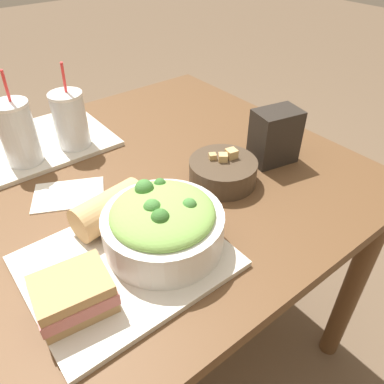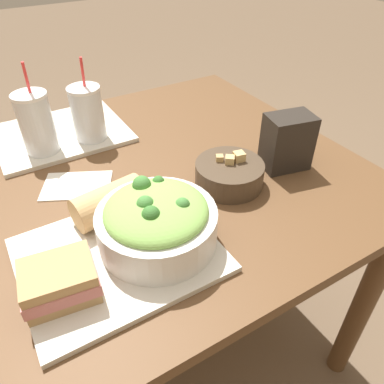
{
  "view_description": "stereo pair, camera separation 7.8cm",
  "coord_description": "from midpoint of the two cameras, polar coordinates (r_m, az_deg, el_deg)",
  "views": [
    {
      "loc": [
        -0.17,
        -0.68,
        1.27
      ],
      "look_at": [
        0.21,
        -0.2,
        0.79
      ],
      "focal_mm": 35.0,
      "sensor_mm": 36.0,
      "label": 1
    },
    {
      "loc": [
        -0.11,
        -0.73,
        1.27
      ],
      "look_at": [
        0.21,
        -0.2,
        0.79
      ],
      "focal_mm": 35.0,
      "sensor_mm": 36.0,
      "label": 2
    }
  ],
  "objects": [
    {
      "name": "salad_bowl",
      "position": [
        0.71,
        -7.61,
        -4.9
      ],
      "size": [
        0.23,
        0.23,
        0.12
      ],
      "color": "white",
      "rests_on": "tray_near"
    },
    {
      "name": "dining_table",
      "position": [
        0.95,
        -20.08,
        -6.16
      ],
      "size": [
        1.44,
        0.95,
        0.73
      ],
      "color": "brown",
      "rests_on": "ground_plane"
    },
    {
      "name": "tray_far",
      "position": [
        1.15,
        -23.78,
        6.87
      ],
      "size": [
        0.36,
        0.3,
        0.01
      ],
      "color": "beige",
      "rests_on": "dining_table"
    },
    {
      "name": "ground_plane",
      "position": [
        1.45,
        -14.23,
        -24.74
      ],
      "size": [
        12.0,
        12.0,
        0.0
      ],
      "primitive_type": "plane",
      "color": "brown"
    },
    {
      "name": "soup_bowl",
      "position": [
        0.89,
        2.25,
        3.18
      ],
      "size": [
        0.16,
        0.16,
        0.08
      ],
      "color": "#473828",
      "rests_on": "dining_table"
    },
    {
      "name": "chip_bag",
      "position": [
        0.97,
        10.26,
        8.27
      ],
      "size": [
        0.13,
        0.1,
        0.14
      ],
      "rotation": [
        0.0,
        0.0,
        -0.21
      ],
      "color": "#28231E",
      "rests_on": "dining_table"
    },
    {
      "name": "drink_cup_red",
      "position": [
        1.06,
        -20.06,
        10.0
      ],
      "size": [
        0.09,
        0.09,
        0.23
      ],
      "color": "silver",
      "rests_on": "tray_far"
    },
    {
      "name": "napkin_folded",
      "position": [
        0.93,
        -20.6,
        -0.46
      ],
      "size": [
        0.19,
        0.17,
        0.0
      ],
      "color": "silver",
      "rests_on": "dining_table"
    },
    {
      "name": "sandwich_near",
      "position": [
        0.66,
        -21.02,
        -14.51
      ],
      "size": [
        0.13,
        0.11,
        0.06
      ],
      "rotation": [
        0.0,
        0.0,
        -0.13
      ],
      "color": "tan",
      "rests_on": "tray_near"
    },
    {
      "name": "drink_cup_dark",
      "position": [
        1.04,
        -26.92,
        7.67
      ],
      "size": [
        0.09,
        0.09,
        0.24
      ],
      "color": "silver",
      "rests_on": "tray_far"
    },
    {
      "name": "tray_near",
      "position": [
        0.73,
        -13.0,
        -10.42
      ],
      "size": [
        0.36,
        0.3,
        0.01
      ],
      "color": "beige",
      "rests_on": "dining_table"
    },
    {
      "name": "baguette_near",
      "position": [
        0.78,
        -15.18,
        -2.57
      ],
      "size": [
        0.16,
        0.09,
        0.07
      ],
      "rotation": [
        0.0,
        0.0,
        1.72
      ],
      "color": "tan",
      "rests_on": "tray_near"
    }
  ]
}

